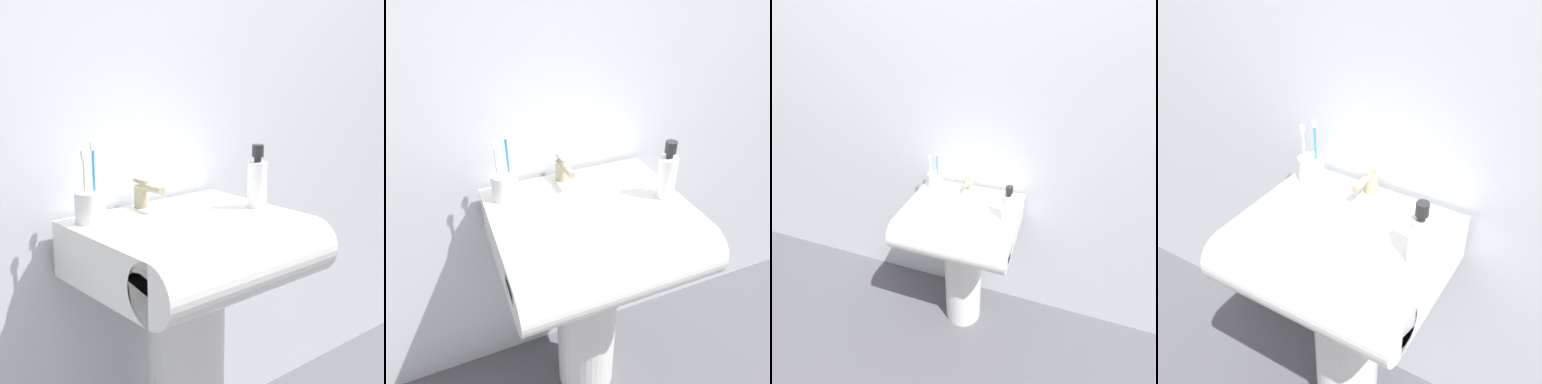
{
  "view_description": "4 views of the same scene",
  "coord_description": "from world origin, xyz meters",
  "views": [
    {
      "loc": [
        -0.93,
        -1.11,
        1.22
      ],
      "look_at": [
        0.02,
        0.0,
        0.87
      ],
      "focal_mm": 55.0,
      "sensor_mm": 36.0,
      "label": 1
    },
    {
      "loc": [
        -0.35,
        -0.79,
        1.41
      ],
      "look_at": [
        -0.04,
        -0.01,
        0.87
      ],
      "focal_mm": 35.0,
      "sensor_mm": 36.0,
      "label": 2
    },
    {
      "loc": [
        0.39,
        -1.14,
        1.64
      ],
      "look_at": [
        0.0,
        0.01,
        0.88
      ],
      "focal_mm": 28.0,
      "sensor_mm": 36.0,
      "label": 3
    },
    {
      "loc": [
        0.54,
        -0.86,
        1.6
      ],
      "look_at": [
        -0.0,
        0.02,
        0.9
      ],
      "focal_mm": 45.0,
      "sensor_mm": 36.0,
      "label": 4
    }
  ],
  "objects": [
    {
      "name": "soap_bottle",
      "position": [
        0.22,
        -0.04,
        0.88
      ],
      "size": [
        0.05,
        0.05,
        0.17
      ],
      "color": "white",
      "rests_on": "sink_basin"
    },
    {
      "name": "sink_basin",
      "position": [
        0.0,
        -0.05,
        0.74
      ],
      "size": [
        0.55,
        0.48,
        0.15
      ],
      "color": "white",
      "rests_on": "sink_pedestal"
    },
    {
      "name": "faucet",
      "position": [
        -0.02,
        0.15,
        0.85
      ],
      "size": [
        0.04,
        0.12,
        0.08
      ],
      "color": "tan",
      "rests_on": "sink_basin"
    },
    {
      "name": "toothbrush_cup",
      "position": [
        -0.2,
        0.13,
        0.85
      ],
      "size": [
        0.08,
        0.08,
        0.2
      ],
      "color": "white",
      "rests_on": "sink_basin"
    },
    {
      "name": "wall_back",
      "position": [
        0.0,
        0.25,
        1.2
      ],
      "size": [
        5.0,
        0.05,
        2.4
      ],
      "primitive_type": "cube",
      "color": "silver",
      "rests_on": "ground"
    }
  ]
}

